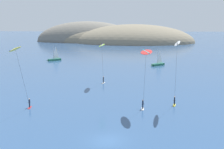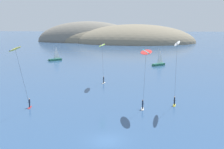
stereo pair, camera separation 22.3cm
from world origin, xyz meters
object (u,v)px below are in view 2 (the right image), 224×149
(sailboat_near, at_px, (158,64))
(sailboat_far, at_px, (54,59))
(kitesurfer_yellow, at_px, (17,55))
(kitesurfer_white, at_px, (177,49))
(kitesurfer_red, at_px, (146,56))
(kitesurfer_lime, at_px, (102,49))

(sailboat_near, relative_size, sailboat_far, 1.00)
(sailboat_far, relative_size, kitesurfer_yellow, 0.50)
(sailboat_far, height_order, kitesurfer_white, kitesurfer_white)
(sailboat_near, bearing_deg, kitesurfer_white, -92.67)
(kitesurfer_red, relative_size, kitesurfer_white, 0.89)
(kitesurfer_red, bearing_deg, sailboat_near, 81.31)
(kitesurfer_white, xyz_separation_m, kitesurfer_lime, (-13.75, 17.07, -1.84))
(sailboat_far, xyz_separation_m, kitesurfer_red, (29.80, -56.81, 8.85))
(sailboat_near, bearing_deg, kitesurfer_yellow, -117.75)
(kitesurfer_white, relative_size, kitesurfer_lime, 1.21)
(sailboat_far, relative_size, kitesurfer_white, 0.48)
(kitesurfer_yellow, bearing_deg, kitesurfer_red, 10.08)
(sailboat_near, height_order, kitesurfer_white, kitesurfer_white)
(sailboat_near, relative_size, kitesurfer_red, 0.54)
(sailboat_far, xyz_separation_m, kitesurfer_yellow, (10.19, -60.29, 9.29))
(sailboat_far, distance_m, kitesurfer_red, 64.76)
(sailboat_near, distance_m, kitesurfer_lime, 34.09)
(kitesurfer_white, height_order, kitesurfer_yellow, kitesurfer_white)
(kitesurfer_white, relative_size, kitesurfer_yellow, 1.05)
(sailboat_far, height_order, kitesurfer_lime, kitesurfer_lime)
(kitesurfer_lime, height_order, kitesurfer_yellow, kitesurfer_yellow)
(sailboat_near, xyz_separation_m, kitesurfer_yellow, (-26.89, -51.11, 9.29))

